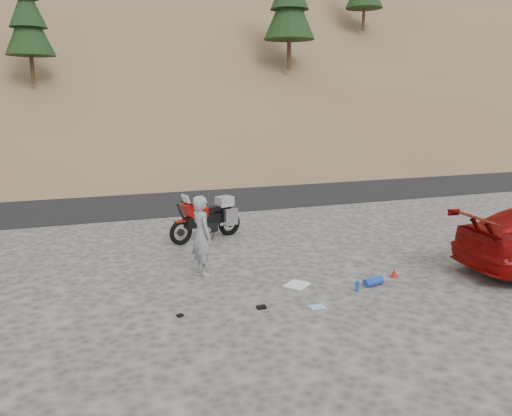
{
  "coord_description": "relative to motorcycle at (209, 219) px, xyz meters",
  "views": [
    {
      "loc": [
        -2.2,
        -9.43,
        3.55
      ],
      "look_at": [
        1.6,
        1.6,
        1.0
      ],
      "focal_mm": 35.0,
      "sensor_mm": 36.0,
      "label": 1
    }
  ],
  "objects": [
    {
      "name": "ground",
      "position": [
        -0.73,
        -2.76,
        -0.54
      ],
      "size": [
        140.0,
        140.0,
        0.0
      ],
      "primitive_type": "plane",
      "color": "#464340",
      "rests_on": "ground"
    },
    {
      "name": "road",
      "position": [
        -0.73,
        6.24,
        -0.54
      ],
      "size": [
        120.0,
        7.0,
        0.05
      ],
      "primitive_type": "cube",
      "color": "black",
      "rests_on": "ground"
    },
    {
      "name": "hillside",
      "position": [
        -0.78,
        38.12,
        10.53
      ],
      "size": [
        120.0,
        73.0,
        46.72
      ],
      "color": "brown",
      "rests_on": "ground"
    },
    {
      "name": "motorcycle",
      "position": [
        0.0,
        0.0,
        0.0
      ],
      "size": [
        2.05,
        1.03,
        1.27
      ],
      "rotation": [
        0.0,
        0.0,
        0.35
      ],
      "color": "black",
      "rests_on": "ground"
    },
    {
      "name": "man",
      "position": [
        -0.77,
        -2.55,
        -0.54
      ],
      "size": [
        0.51,
        0.67,
        1.66
      ],
      "primitive_type": "imported",
      "rotation": [
        0.0,
        0.0,
        1.78
      ],
      "color": "gray",
      "rests_on": "ground"
    },
    {
      "name": "gear_white_cloth",
      "position": [
        0.82,
        -3.77,
        -0.53
      ],
      "size": [
        0.59,
        0.58,
        0.01
      ],
      "primitive_type": "cube",
      "rotation": [
        0.0,
        0.0,
        0.65
      ],
      "color": "white",
      "rests_on": "ground"
    },
    {
      "name": "gear_blue_mat",
      "position": [
        2.21,
        -4.27,
        -0.46
      ],
      "size": [
        0.43,
        0.24,
        0.16
      ],
      "primitive_type": "cylinder",
      "rotation": [
        0.0,
        1.57,
        0.2
      ],
      "color": "#1B3BA6",
      "rests_on": "ground"
    },
    {
      "name": "gear_bottle",
      "position": [
        1.76,
        -4.44,
        -0.44
      ],
      "size": [
        0.08,
        0.08,
        0.2
      ],
      "primitive_type": "cylinder",
      "rotation": [
        0.0,
        0.0,
        -0.12
      ],
      "color": "#1B3BA6",
      "rests_on": "ground"
    },
    {
      "name": "gear_funnel",
      "position": [
        2.87,
        -4.0,
        -0.45
      ],
      "size": [
        0.16,
        0.16,
        0.18
      ],
      "primitive_type": "cone",
      "rotation": [
        0.0,
        0.0,
        0.13
      ],
      "color": "red",
      "rests_on": "ground"
    },
    {
      "name": "gear_glove_a",
      "position": [
        -0.21,
        -4.58,
        -0.52
      ],
      "size": [
        0.16,
        0.12,
        0.05
      ],
      "primitive_type": "cube",
      "rotation": [
        0.0,
        0.0,
        -0.04
      ],
      "color": "black",
      "rests_on": "ground"
    },
    {
      "name": "gear_glove_b",
      "position": [
        -1.6,
        -4.44,
        -0.52
      ],
      "size": [
        0.13,
        0.11,
        0.03
      ],
      "primitive_type": "cube",
      "rotation": [
        0.0,
        0.0,
        0.42
      ],
      "color": "black",
      "rests_on": "ground"
    },
    {
      "name": "gear_blue_cloth",
      "position": [
        0.73,
        -4.85,
        -0.54
      ],
      "size": [
        0.28,
        0.21,
        0.01
      ],
      "primitive_type": "cube",
      "rotation": [
        0.0,
        0.0,
        -0.03
      ],
      "color": "#96C5E8",
      "rests_on": "ground"
    }
  ]
}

